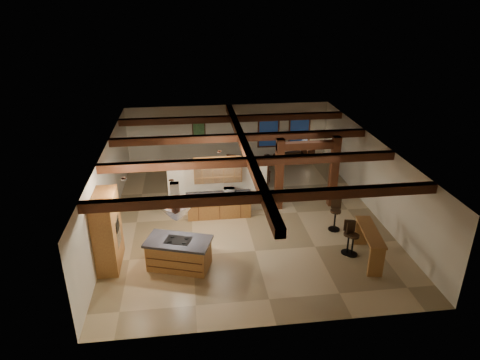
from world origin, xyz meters
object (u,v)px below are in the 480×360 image
Objects in this scene: sofa at (285,156)px; bar_counter at (369,240)px; kitchen_island at (179,253)px; dining_table at (244,181)px.

bar_counter reaches higher than sofa.
kitchen_island is 1.08× the size of bar_counter.
kitchen_island is at bearing 176.74° from bar_counter.
kitchen_island is 1.21× the size of dining_table.
dining_table reaches higher than sofa.
dining_table is at bearing 118.19° from bar_counter.
kitchen_island is 6.04m from bar_counter.
kitchen_island reaches higher than dining_table.
kitchen_island is 1.14× the size of sofa.
dining_table is 0.89× the size of bar_counter.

